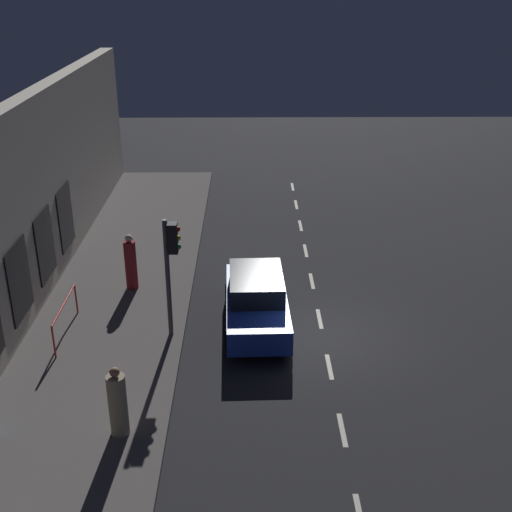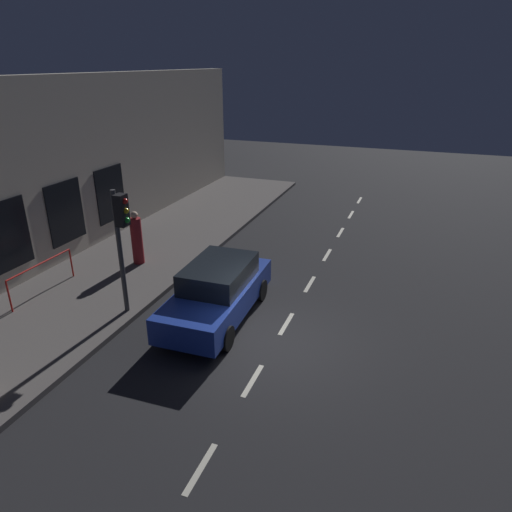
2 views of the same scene
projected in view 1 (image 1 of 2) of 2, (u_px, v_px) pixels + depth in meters
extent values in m
plane|color=#232326|center=(323.00, 336.00, 18.90)|extent=(60.00, 60.00, 0.00)
cube|color=#5B5654|center=(106.00, 335.00, 18.80)|extent=(4.50, 32.00, 0.15)
cube|color=beige|center=(0.00, 237.00, 17.54)|extent=(0.60, 32.00, 6.26)
cube|color=black|center=(66.00, 217.00, 22.65)|extent=(0.04, 1.65, 2.13)
cube|color=black|center=(45.00, 246.00, 20.36)|extent=(0.04, 1.65, 2.13)
cube|color=black|center=(20.00, 281.00, 18.07)|extent=(0.04, 1.65, 2.13)
cube|color=beige|center=(292.00, 187.00, 31.70)|extent=(0.12, 1.20, 0.01)
cube|color=beige|center=(296.00, 205.00, 29.32)|extent=(0.12, 1.20, 0.01)
cube|color=beige|center=(300.00, 226.00, 26.95)|extent=(0.12, 1.20, 0.01)
cube|color=beige|center=(306.00, 251.00, 24.57)|extent=(0.12, 1.20, 0.01)
cube|color=beige|center=(312.00, 281.00, 22.19)|extent=(0.12, 1.20, 0.01)
cube|color=beige|center=(319.00, 319.00, 19.81)|extent=(0.12, 1.20, 0.01)
cube|color=beige|center=(329.00, 367.00, 17.44)|extent=(0.12, 1.20, 0.01)
cube|color=beige|center=(342.00, 430.00, 15.06)|extent=(0.12, 1.20, 0.01)
cylinder|color=#424244|center=(168.00, 279.00, 18.00)|extent=(0.13, 0.13, 3.48)
cube|color=black|center=(173.00, 238.00, 17.51)|extent=(0.26, 0.32, 0.84)
sphere|color=red|center=(178.00, 229.00, 17.41)|extent=(0.15, 0.15, 0.15)
sphere|color=gold|center=(178.00, 238.00, 17.51)|extent=(0.15, 0.15, 0.15)
sphere|color=green|center=(178.00, 247.00, 17.62)|extent=(0.15, 0.15, 0.15)
cube|color=#1E389E|center=(257.00, 306.00, 19.24)|extent=(1.88, 4.47, 0.70)
cube|color=black|center=(256.00, 283.00, 19.14)|extent=(1.61, 2.34, 0.60)
cylinder|color=black|center=(288.00, 338.00, 18.15)|extent=(0.24, 0.65, 0.64)
cylinder|color=black|center=(229.00, 340.00, 18.09)|extent=(0.24, 0.65, 0.64)
cylinder|color=black|center=(281.00, 293.00, 20.65)|extent=(0.24, 0.65, 0.64)
cylinder|color=black|center=(229.00, 294.00, 20.59)|extent=(0.24, 0.65, 0.64)
cylinder|color=gray|center=(118.00, 405.00, 14.44)|extent=(0.57, 0.57, 1.50)
sphere|color=#936B4C|center=(115.00, 372.00, 14.09)|extent=(0.22, 0.22, 0.22)
cube|color=#936B4C|center=(111.00, 371.00, 14.14)|extent=(0.07, 0.07, 0.06)
cylinder|color=maroon|center=(131.00, 265.00, 21.08)|extent=(0.40, 0.40, 1.62)
sphere|color=beige|center=(129.00, 238.00, 20.71)|extent=(0.24, 0.24, 0.24)
cube|color=beige|center=(132.00, 238.00, 20.71)|extent=(0.05, 0.07, 0.07)
cylinder|color=red|center=(76.00, 299.00, 19.65)|extent=(0.05, 0.05, 0.95)
cylinder|color=red|center=(54.00, 342.00, 17.38)|extent=(0.05, 0.05, 0.95)
cylinder|color=red|center=(64.00, 304.00, 18.33)|extent=(0.05, 2.48, 0.05)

